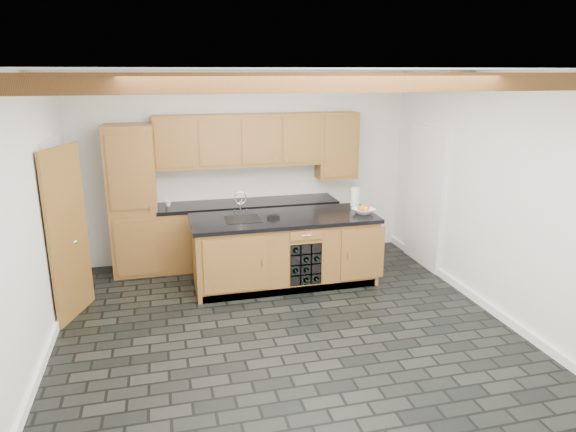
# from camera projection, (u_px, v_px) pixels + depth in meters

# --- Properties ---
(ground) EXTENTS (5.00, 5.00, 0.00)m
(ground) POSITION_uv_depth(u_px,v_px,m) (285.00, 328.00, 5.77)
(ground) COLOR black
(ground) RESTS_ON ground
(room_shell) EXTENTS (5.01, 5.00, 5.00)m
(room_shell) POSITION_uv_depth(u_px,v_px,m) (267.00, 186.00, 5.83)
(room_shell) COLOR white
(room_shell) RESTS_ON ground
(back_cabinetry) EXTENTS (3.65, 0.62, 2.20)m
(back_cabinetry) POSITION_uv_depth(u_px,v_px,m) (224.00, 199.00, 7.51)
(back_cabinetry) COLOR #9A6231
(back_cabinetry) RESTS_ON ground
(island) EXTENTS (2.48, 0.96, 0.93)m
(island) POSITION_uv_depth(u_px,v_px,m) (285.00, 250.00, 6.92)
(island) COLOR #9A6231
(island) RESTS_ON ground
(faucet) EXTENTS (0.45, 0.40, 0.34)m
(faucet) POSITION_uv_depth(u_px,v_px,m) (242.00, 216.00, 6.70)
(faucet) COLOR black
(faucet) RESTS_ON island
(kitchen_scale) EXTENTS (0.16, 0.10, 0.05)m
(kitchen_scale) POSITION_uv_depth(u_px,v_px,m) (274.00, 216.00, 6.72)
(kitchen_scale) COLOR black
(kitchen_scale) RESTS_ON island
(fruit_bowl) EXTENTS (0.36, 0.36, 0.07)m
(fruit_bowl) POSITION_uv_depth(u_px,v_px,m) (363.00, 211.00, 6.94)
(fruit_bowl) COLOR white
(fruit_bowl) RESTS_ON island
(fruit_cluster) EXTENTS (0.16, 0.17, 0.07)m
(fruit_cluster) POSITION_uv_depth(u_px,v_px,m) (364.00, 208.00, 6.93)
(fruit_cluster) COLOR red
(fruit_cluster) RESTS_ON fruit_bowl
(paper_towel) EXTENTS (0.12, 0.12, 0.26)m
(paper_towel) POSITION_uv_depth(u_px,v_px,m) (355.00, 197.00, 7.31)
(paper_towel) COLOR white
(paper_towel) RESTS_ON island
(mug) EXTENTS (0.09, 0.09, 0.09)m
(mug) POSITION_uv_depth(u_px,v_px,m) (168.00, 203.00, 7.32)
(mug) COLOR white
(mug) RESTS_ON back_cabinetry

